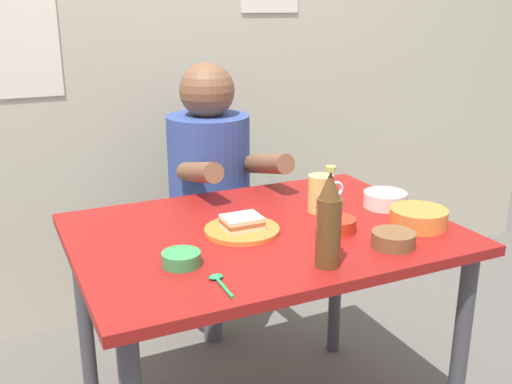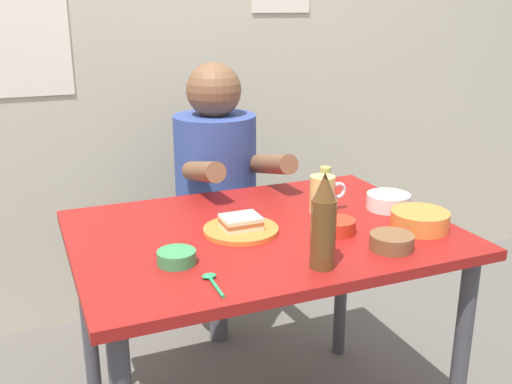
{
  "view_description": "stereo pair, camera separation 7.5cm",
  "coord_description": "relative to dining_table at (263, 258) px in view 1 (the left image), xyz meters",
  "views": [
    {
      "loc": [
        -0.71,
        -1.46,
        1.37
      ],
      "look_at": [
        0.0,
        0.05,
        0.84
      ],
      "focal_mm": 41.25,
      "sensor_mm": 36.0,
      "label": 1
    },
    {
      "loc": [
        -0.64,
        -1.49,
        1.37
      ],
      "look_at": [
        0.0,
        0.05,
        0.84
      ],
      "focal_mm": 41.25,
      "sensor_mm": 36.0,
      "label": 2
    }
  ],
  "objects": [
    {
      "name": "sandwich",
      "position": [
        -0.07,
        -0.0,
        0.13
      ],
      "size": [
        0.11,
        0.09,
        0.04
      ],
      "color": "beige",
      "rests_on": "plate_orange"
    },
    {
      "name": "plate_orange",
      "position": [
        -0.07,
        -0.0,
        0.1
      ],
      "size": [
        0.22,
        0.22,
        0.01
      ],
      "primitive_type": "cylinder",
      "color": "orange",
      "rests_on": "dining_table"
    },
    {
      "name": "person_seated",
      "position": [
        0.07,
        0.62,
        0.12
      ],
      "size": [
        0.33,
        0.56,
        0.72
      ],
      "color": "#33478C",
      "rests_on": "stool"
    },
    {
      "name": "wall_back",
      "position": [
        -0.0,
        1.05,
        0.65
      ],
      "size": [
        4.4,
        0.09,
        2.6
      ],
      "color": "#BCB299",
      "rests_on": "ground"
    },
    {
      "name": "rice_bowl_white",
      "position": [
        0.45,
        0.01,
        0.12
      ],
      "size": [
        0.14,
        0.14,
        0.05
      ],
      "color": "silver",
      "rests_on": "dining_table"
    },
    {
      "name": "beer_mug",
      "position": [
        0.23,
        0.06,
        0.15
      ],
      "size": [
        0.13,
        0.08,
        0.12
      ],
      "color": "#D1BC66",
      "rests_on": "dining_table"
    },
    {
      "name": "sauce_bowl_chili",
      "position": [
        0.19,
        -0.11,
        0.12
      ],
      "size": [
        0.11,
        0.11,
        0.04
      ],
      "color": "red",
      "rests_on": "dining_table"
    },
    {
      "name": "dining_table",
      "position": [
        0.0,
        0.0,
        0.0
      ],
      "size": [
        1.1,
        0.8,
        0.74
      ],
      "color": "maroon",
      "rests_on": "ground"
    },
    {
      "name": "dip_bowl_green",
      "position": [
        -0.3,
        -0.14,
        0.11
      ],
      "size": [
        0.1,
        0.1,
        0.03
      ],
      "color": "#388C4C",
      "rests_on": "dining_table"
    },
    {
      "name": "stool",
      "position": [
        0.07,
        0.63,
        -0.3
      ],
      "size": [
        0.34,
        0.34,
        0.45
      ],
      "color": "#4C4C51",
      "rests_on": "ground"
    },
    {
      "name": "condiment_bowl_brown",
      "position": [
        0.26,
        -0.27,
        0.12
      ],
      "size": [
        0.12,
        0.12,
        0.04
      ],
      "color": "brown",
      "rests_on": "dining_table"
    },
    {
      "name": "beer_bottle",
      "position": [
        0.03,
        -0.3,
        0.21
      ],
      "size": [
        0.06,
        0.06,
        0.26
      ],
      "color": "#593819",
      "rests_on": "dining_table"
    },
    {
      "name": "spoon",
      "position": [
        -0.25,
        -0.27,
        0.1
      ],
      "size": [
        0.04,
        0.12,
        0.01
      ],
      "color": "#26A559",
      "rests_on": "dining_table"
    },
    {
      "name": "soup_bowl_orange",
      "position": [
        0.43,
        -0.18,
        0.12
      ],
      "size": [
        0.17,
        0.17,
        0.05
      ],
      "color": "orange",
      "rests_on": "dining_table"
    }
  ]
}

